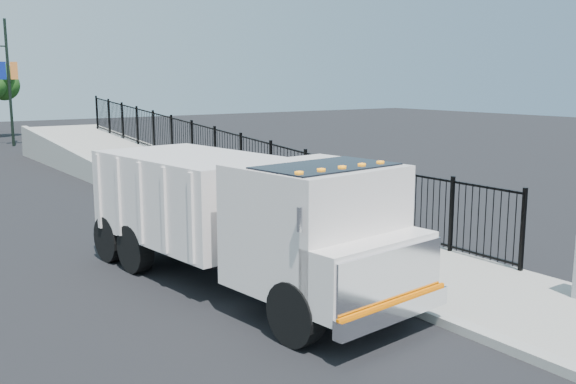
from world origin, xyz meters
TOP-DOWN VIEW (x-y plane):
  - ground at (0.00, 0.00)m, footprint 120.00×120.00m
  - sidewalk at (1.93, -2.00)m, footprint 3.55×12.00m
  - curb at (0.00, -2.00)m, footprint 0.30×12.00m
  - ramp at (2.12, 16.00)m, footprint 3.95×24.06m
  - iron_fence at (3.55, 12.00)m, footprint 0.10×28.00m
  - truck at (-1.87, 0.75)m, footprint 3.57×8.54m
  - worker at (1.06, -0.17)m, footprint 0.49×0.65m
  - debris at (0.93, -1.95)m, footprint 0.33×0.33m
  - light_pole_1 at (0.27, 33.73)m, footprint 3.78×0.22m

SIDE VIEW (x-z plane):
  - ground at x=0.00m, z-range 0.00..0.00m
  - ramp at x=2.12m, z-range -1.60..1.60m
  - sidewalk at x=1.93m, z-range 0.00..0.12m
  - curb at x=0.00m, z-range 0.00..0.16m
  - debris at x=0.93m, z-range 0.12..0.20m
  - iron_fence at x=3.55m, z-range 0.00..1.80m
  - worker at x=1.06m, z-range 0.12..1.74m
  - truck at x=-1.87m, z-range 0.18..3.02m
  - light_pole_1 at x=0.27m, z-range 0.36..8.36m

